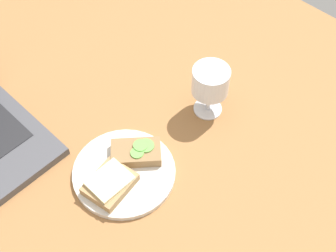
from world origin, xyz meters
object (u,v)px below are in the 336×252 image
at_px(sandwich_with_cheese, 110,183).
at_px(wine_glass, 210,83).
at_px(plate, 124,172).
at_px(sandwich_with_cucumber, 136,152).

relative_size(sandwich_with_cheese, wine_glass, 0.84).
relative_size(plate, sandwich_with_cucumber, 1.80).
xyz_separation_m(sandwich_with_cheese, wine_glass, (0.29, -0.00, 0.06)).
xyz_separation_m(plate, sandwich_with_cucumber, (0.04, 0.01, 0.02)).
height_order(sandwich_with_cucumber, wine_glass, wine_glass).
relative_size(plate, sandwich_with_cheese, 2.00).
bearing_deg(sandwich_with_cheese, plate, 10.98).
bearing_deg(wine_glass, sandwich_with_cucumber, 174.98).
xyz_separation_m(plate, sandwich_with_cheese, (-0.04, -0.01, 0.02)).
bearing_deg(wine_glass, sandwich_with_cheese, 179.72).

